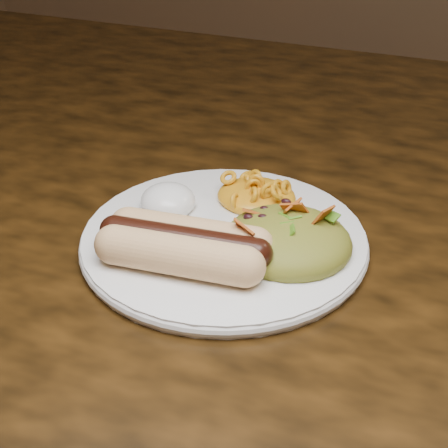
% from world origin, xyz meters
% --- Properties ---
extents(table, '(1.60, 0.90, 0.75)m').
position_xyz_m(table, '(0.00, 0.00, 0.66)').
color(table, '#42260B').
rests_on(table, floor).
extents(plate, '(0.32, 0.32, 0.01)m').
position_xyz_m(plate, '(-0.10, -0.14, 0.76)').
color(plate, white).
rests_on(plate, table).
extents(hotdog, '(0.12, 0.07, 0.03)m').
position_xyz_m(hotdog, '(-0.11, -0.19, 0.78)').
color(hotdog, '#FFCE80').
rests_on(hotdog, plate).
extents(mac_and_cheese, '(0.09, 0.09, 0.03)m').
position_xyz_m(mac_and_cheese, '(-0.09, -0.07, 0.78)').
color(mac_and_cheese, gold).
rests_on(mac_and_cheese, plate).
extents(sour_cream, '(0.06, 0.06, 0.03)m').
position_xyz_m(sour_cream, '(-0.16, -0.11, 0.78)').
color(sour_cream, white).
rests_on(sour_cream, plate).
extents(taco_salad, '(0.11, 0.10, 0.05)m').
position_xyz_m(taco_salad, '(-0.04, -0.14, 0.78)').
color(taco_salad, '#A76626').
rests_on(taco_salad, plate).
extents(fork, '(0.03, 0.13, 0.00)m').
position_xyz_m(fork, '(-0.08, -0.17, 0.75)').
color(fork, white).
rests_on(fork, table).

